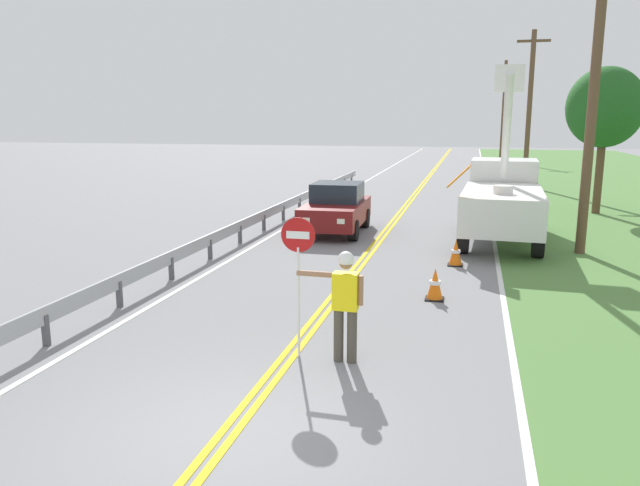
# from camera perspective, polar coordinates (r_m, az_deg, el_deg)

# --- Properties ---
(ground_plane) EXTENTS (160.00, 160.00, 0.00)m
(ground_plane) POSITION_cam_1_polar(r_m,az_deg,el_deg) (8.08, -8.50, -17.10)
(ground_plane) COLOR gray
(centerline_yellow_left) EXTENTS (0.11, 110.00, 0.01)m
(centerline_yellow_left) POSITION_cam_1_polar(r_m,az_deg,el_deg) (26.96, 7.68, 3.24)
(centerline_yellow_left) COLOR yellow
(centerline_yellow_left) RESTS_ON ground
(centerline_yellow_right) EXTENTS (0.11, 110.00, 0.01)m
(centerline_yellow_right) POSITION_cam_1_polar(r_m,az_deg,el_deg) (26.94, 8.07, 3.23)
(centerline_yellow_right) COLOR yellow
(centerline_yellow_right) RESTS_ON ground
(edge_line_right) EXTENTS (0.12, 110.00, 0.01)m
(edge_line_right) POSITION_cam_1_polar(r_m,az_deg,el_deg) (26.82, 15.55, 2.88)
(edge_line_right) COLOR silver
(edge_line_right) RESTS_ON ground
(edge_line_left) EXTENTS (0.12, 110.00, 0.01)m
(edge_line_left) POSITION_cam_1_polar(r_m,az_deg,el_deg) (27.56, 0.40, 3.53)
(edge_line_left) COLOR silver
(edge_line_left) RESTS_ON ground
(flagger_worker) EXTENTS (1.09, 0.25, 1.83)m
(flagger_worker) POSITION_cam_1_polar(r_m,az_deg,el_deg) (9.72, 2.34, -5.28)
(flagger_worker) COLOR #474238
(flagger_worker) RESTS_ON ground
(stop_sign_paddle) EXTENTS (0.56, 0.04, 2.33)m
(stop_sign_paddle) POSITION_cam_1_polar(r_m,az_deg,el_deg) (9.74, -2.05, -1.21)
(stop_sign_paddle) COLOR silver
(stop_sign_paddle) RESTS_ON ground
(utility_bucket_truck) EXTENTS (2.94, 6.90, 5.50)m
(utility_bucket_truck) POSITION_cam_1_polar(r_m,az_deg,el_deg) (20.56, 16.69, 4.25)
(utility_bucket_truck) COLOR white
(utility_bucket_truck) RESTS_ON ground
(oncoming_sedan_nearest) EXTENTS (2.00, 4.15, 1.70)m
(oncoming_sedan_nearest) POSITION_cam_1_polar(r_m,az_deg,el_deg) (20.91, 1.53, 3.24)
(oncoming_sedan_nearest) COLOR maroon
(oncoming_sedan_nearest) RESTS_ON ground
(utility_pole_near) EXTENTS (1.80, 0.28, 8.23)m
(utility_pole_near) POSITION_cam_1_polar(r_m,az_deg,el_deg) (18.97, 24.14, 11.90)
(utility_pole_near) COLOR brown
(utility_pole_near) RESTS_ON ground
(utility_pole_mid) EXTENTS (1.80, 0.28, 8.68)m
(utility_pole_mid) POSITION_cam_1_polar(r_m,az_deg,el_deg) (37.35, 18.99, 11.98)
(utility_pole_mid) COLOR brown
(utility_pole_mid) RESTS_ON ground
(utility_pole_far) EXTENTS (1.80, 0.28, 8.97)m
(utility_pole_far) POSITION_cam_1_polar(r_m,az_deg,el_deg) (59.13, 16.77, 11.88)
(utility_pole_far) COLOR brown
(utility_pole_far) RESTS_ON ground
(traffic_cone_lead) EXTENTS (0.40, 0.40, 0.70)m
(traffic_cone_lead) POSITION_cam_1_polar(r_m,az_deg,el_deg) (13.45, 10.70, -3.84)
(traffic_cone_lead) COLOR orange
(traffic_cone_lead) RESTS_ON ground
(traffic_cone_mid) EXTENTS (0.40, 0.40, 0.70)m
(traffic_cone_mid) POSITION_cam_1_polar(r_m,az_deg,el_deg) (16.66, 12.57, -0.93)
(traffic_cone_mid) COLOR orange
(traffic_cone_mid) RESTS_ON ground
(guardrail_left_shoulder) EXTENTS (0.10, 32.00, 0.71)m
(guardrail_left_shoulder) POSITION_cam_1_polar(r_m,az_deg,el_deg) (22.49, -4.33, 2.99)
(guardrail_left_shoulder) COLOR #9EA0A3
(guardrail_left_shoulder) RESTS_ON ground
(roadside_tree_verge) EXTENTS (3.00, 3.00, 5.90)m
(roadside_tree_verge) POSITION_cam_1_polar(r_m,az_deg,el_deg) (27.50, 25.09, 11.36)
(roadside_tree_verge) COLOR brown
(roadside_tree_verge) RESTS_ON ground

